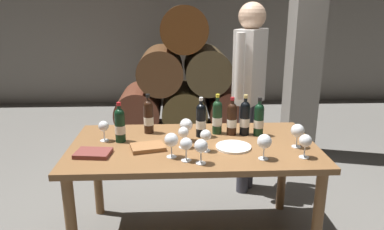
# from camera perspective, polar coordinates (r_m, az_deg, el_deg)

# --- Properties ---
(cellar_back_wall) EXTENTS (10.00, 0.24, 2.80)m
(cellar_back_wall) POSITION_cam_1_polar(r_m,az_deg,el_deg) (6.58, -1.69, 14.27)
(cellar_back_wall) COLOR gray
(cellar_back_wall) RESTS_ON ground_plane
(barrel_stack) EXTENTS (1.86, 0.90, 1.69)m
(barrel_stack) POSITION_cam_1_polar(r_m,az_deg,el_deg) (5.08, -1.28, 5.15)
(barrel_stack) COLOR brown
(barrel_stack) RESTS_ON ground_plane
(stone_pillar) EXTENTS (0.32, 0.32, 2.60)m
(stone_pillar) POSITION_cam_1_polar(r_m,az_deg,el_deg) (4.24, 17.23, 10.81)
(stone_pillar) COLOR gray
(stone_pillar) RESTS_ON ground_plane
(dining_table) EXTENTS (1.70, 0.90, 0.76)m
(dining_table) POSITION_cam_1_polar(r_m,az_deg,el_deg) (2.58, 0.21, -6.41)
(dining_table) COLOR brown
(dining_table) RESTS_ON ground_plane
(wine_bottle_0) EXTENTS (0.07, 0.07, 0.30)m
(wine_bottle_0) POSITION_cam_1_polar(r_m,az_deg,el_deg) (2.75, -6.80, -0.20)
(wine_bottle_0) COLOR black
(wine_bottle_0) RESTS_ON dining_table
(wine_bottle_1) EXTENTS (0.07, 0.07, 0.30)m
(wine_bottle_1) POSITION_cam_1_polar(r_m,az_deg,el_deg) (2.72, 8.25, -0.41)
(wine_bottle_1) COLOR black
(wine_bottle_1) RESTS_ON dining_table
(wine_bottle_2) EXTENTS (0.07, 0.07, 0.29)m
(wine_bottle_2) POSITION_cam_1_polar(r_m,az_deg,el_deg) (2.72, 10.39, -0.65)
(wine_bottle_2) COLOR black
(wine_bottle_2) RESTS_ON dining_table
(wine_bottle_3) EXTENTS (0.07, 0.07, 0.30)m
(wine_bottle_3) POSITION_cam_1_polar(r_m,az_deg,el_deg) (2.72, 3.96, -0.26)
(wine_bottle_3) COLOR #19381E
(wine_bottle_3) RESTS_ON dining_table
(wine_bottle_4) EXTENTS (0.07, 0.07, 0.29)m
(wine_bottle_4) POSITION_cam_1_polar(r_m,az_deg,el_deg) (2.60, -11.18, -1.51)
(wine_bottle_4) COLOR black
(wine_bottle_4) RESTS_ON dining_table
(wine_bottle_5) EXTENTS (0.07, 0.07, 0.29)m
(wine_bottle_5) POSITION_cam_1_polar(r_m,az_deg,el_deg) (2.71, 6.24, -0.54)
(wine_bottle_5) COLOR black
(wine_bottle_5) RESTS_ON dining_table
(wine_bottle_6) EXTENTS (0.07, 0.07, 0.30)m
(wine_bottle_6) POSITION_cam_1_polar(r_m,az_deg,el_deg) (2.65, 1.41, -0.74)
(wine_bottle_6) COLOR black
(wine_bottle_6) RESTS_ON dining_table
(wine_glass_0) EXTENTS (0.09, 0.09, 0.16)m
(wine_glass_0) POSITION_cam_1_polar(r_m,az_deg,el_deg) (2.57, -0.91, -1.63)
(wine_glass_0) COLOR white
(wine_glass_0) RESTS_ON dining_table
(wine_glass_1) EXTENTS (0.08, 0.08, 0.15)m
(wine_glass_1) POSITION_cam_1_polar(r_m,az_deg,el_deg) (2.40, 17.28, -3.96)
(wine_glass_1) COLOR white
(wine_glass_1) RESTS_ON dining_table
(wine_glass_2) EXTENTS (0.07, 0.07, 0.15)m
(wine_glass_2) POSITION_cam_1_polar(r_m,az_deg,el_deg) (2.45, -1.35, -2.83)
(wine_glass_2) COLOR white
(wine_glass_2) RESTS_ON dining_table
(wine_glass_3) EXTENTS (0.08, 0.08, 0.15)m
(wine_glass_3) POSITION_cam_1_polar(r_m,az_deg,el_deg) (2.24, -0.92, -4.64)
(wine_glass_3) COLOR white
(wine_glass_3) RESTS_ON dining_table
(wine_glass_4) EXTENTS (0.07, 0.07, 0.15)m
(wine_glass_4) POSITION_cam_1_polar(r_m,az_deg,el_deg) (2.39, 2.15, -3.30)
(wine_glass_4) COLOR white
(wine_glass_4) RESTS_ON dining_table
(wine_glass_5) EXTENTS (0.08, 0.08, 0.16)m
(wine_glass_5) POSITION_cam_1_polar(r_m,az_deg,el_deg) (2.20, 1.41, -4.95)
(wine_glass_5) COLOR white
(wine_glass_5) RESTS_ON dining_table
(wine_glass_6) EXTENTS (0.07, 0.07, 0.15)m
(wine_glass_6) POSITION_cam_1_polar(r_m,az_deg,el_deg) (2.64, -13.63, -1.81)
(wine_glass_6) COLOR white
(wine_glass_6) RESTS_ON dining_table
(wine_glass_7) EXTENTS (0.09, 0.09, 0.16)m
(wine_glass_7) POSITION_cam_1_polar(r_m,az_deg,el_deg) (2.30, -3.25, -3.98)
(wine_glass_7) COLOR white
(wine_glass_7) RESTS_ON dining_table
(wine_glass_8) EXTENTS (0.09, 0.09, 0.16)m
(wine_glass_8) POSITION_cam_1_polar(r_m,az_deg,el_deg) (2.31, 11.23, -4.14)
(wine_glass_8) COLOR white
(wine_glass_8) RESTS_ON dining_table
(wine_glass_9) EXTENTS (0.09, 0.09, 0.16)m
(wine_glass_9) POSITION_cam_1_polar(r_m,az_deg,el_deg) (2.56, 16.15, -2.43)
(wine_glass_9) COLOR white
(wine_glass_9) RESTS_ON dining_table
(tasting_notebook) EXTENTS (0.24, 0.19, 0.03)m
(tasting_notebook) POSITION_cam_1_polar(r_m,az_deg,el_deg) (2.44, -15.17, -5.78)
(tasting_notebook) COLOR brown
(tasting_notebook) RESTS_ON dining_table
(leather_ledger) EXTENTS (0.25, 0.21, 0.03)m
(leather_ledger) POSITION_cam_1_polar(r_m,az_deg,el_deg) (2.47, -6.91, -5.01)
(leather_ledger) COLOR #936038
(leather_ledger) RESTS_ON dining_table
(serving_plate) EXTENTS (0.24, 0.24, 0.01)m
(serving_plate) POSITION_cam_1_polar(r_m,az_deg,el_deg) (2.49, 6.49, -4.96)
(serving_plate) COLOR white
(serving_plate) RESTS_ON dining_table
(sommelier_presenting) EXTENTS (0.33, 0.42, 1.72)m
(sommelier_presenting) POSITION_cam_1_polar(r_m,az_deg,el_deg) (3.25, 8.92, 5.18)
(sommelier_presenting) COLOR #383842
(sommelier_presenting) RESTS_ON ground_plane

